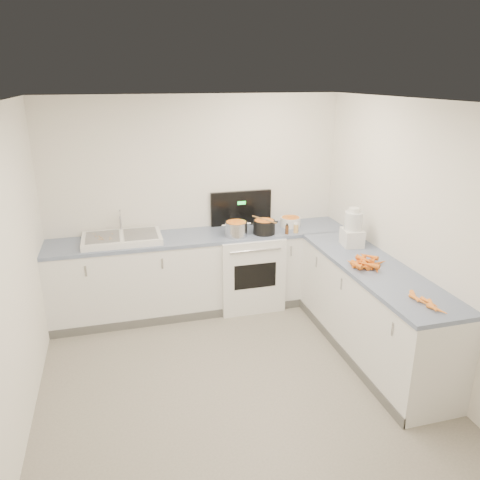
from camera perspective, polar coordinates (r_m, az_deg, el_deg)
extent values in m
cube|color=white|center=(5.63, -4.56, -4.07)|extent=(3.50, 0.60, 0.90)
cube|color=slate|center=(5.46, -4.69, 0.45)|extent=(3.50, 0.62, 0.04)
cube|color=white|center=(4.92, 15.73, -8.45)|extent=(0.60, 2.20, 0.90)
cube|color=slate|center=(4.72, 16.25, -3.39)|extent=(0.62, 2.20, 0.04)
cube|color=white|center=(5.72, 0.91, -3.61)|extent=(0.76, 0.65, 0.90)
cube|color=black|center=(5.77, 0.13, 3.94)|extent=(0.76, 0.05, 0.42)
cube|color=white|center=(5.37, -14.18, 0.18)|extent=(0.86, 0.52, 0.07)
cube|color=slate|center=(5.36, -16.40, 0.38)|extent=(0.36, 0.42, 0.01)
cube|color=slate|center=(5.36, -12.03, 0.76)|extent=(0.36, 0.42, 0.01)
cylinder|color=silver|center=(5.53, -14.38, 2.42)|extent=(0.03, 0.03, 0.24)
cylinder|color=silver|center=(5.37, -0.47, 1.25)|extent=(0.34, 0.34, 0.19)
cylinder|color=black|center=(5.46, 2.96, 1.49)|extent=(0.26, 0.26, 0.18)
cylinder|color=#AD7A47|center=(5.43, 2.97, 2.51)|extent=(0.19, 0.36, 0.02)
cylinder|color=white|center=(5.76, 6.17, 2.22)|extent=(0.26, 0.26, 0.11)
cylinder|color=#593319|center=(5.47, 5.74, 1.25)|extent=(0.04, 0.04, 0.10)
cylinder|color=#E5B266|center=(5.54, 6.84, 1.40)|extent=(0.06, 0.06, 0.10)
cube|color=white|center=(5.21, 13.49, 0.30)|extent=(0.24, 0.28, 0.18)
cylinder|color=silver|center=(5.15, 13.65, 2.28)|extent=(0.19, 0.19, 0.19)
cylinder|color=white|center=(5.12, 13.76, 3.56)|extent=(0.11, 0.11, 0.05)
cone|color=orange|center=(4.76, 14.53, -2.44)|extent=(0.15, 0.17, 0.05)
cone|color=orange|center=(4.66, 13.67, -2.89)|extent=(0.07, 0.21, 0.04)
cone|color=orange|center=(4.76, 16.57, -2.72)|extent=(0.19, 0.10, 0.04)
cone|color=orange|center=(4.69, 14.96, -2.83)|extent=(0.07, 0.19, 0.05)
cone|color=orange|center=(4.82, 15.80, -2.33)|extent=(0.20, 0.14, 0.05)
cone|color=orange|center=(4.61, 16.33, -3.42)|extent=(0.11, 0.17, 0.04)
cone|color=orange|center=(4.73, 14.49, -2.65)|extent=(0.20, 0.15, 0.04)
cone|color=orange|center=(4.64, 14.58, -3.12)|extent=(0.18, 0.18, 0.04)
cone|color=orange|center=(4.73, 14.10, -2.58)|extent=(0.15, 0.16, 0.05)
cone|color=orange|center=(4.69, 15.06, -2.90)|extent=(0.10, 0.21, 0.04)
cone|color=orange|center=(4.67, 14.60, -2.99)|extent=(0.20, 0.05, 0.04)
cone|color=orange|center=(4.64, 14.32, -2.99)|extent=(0.11, 0.20, 0.05)
cone|color=orange|center=(4.65, 14.74, -2.77)|extent=(0.16, 0.16, 0.05)
cone|color=orange|center=(4.60, 15.37, -2.90)|extent=(0.18, 0.20, 0.05)
cone|color=orange|center=(4.60, 15.06, -3.14)|extent=(0.22, 0.06, 0.04)
cone|color=orange|center=(4.55, 13.91, -2.92)|extent=(0.08, 0.18, 0.04)
cone|color=orange|center=(4.71, 14.60, -2.38)|extent=(0.17, 0.18, 0.05)
cone|color=orange|center=(4.67, 14.95, -2.58)|extent=(0.06, 0.17, 0.04)
cone|color=orange|center=(4.70, 14.85, -2.29)|extent=(0.11, 0.18, 0.05)
cone|color=orange|center=(4.78, 15.47, -1.91)|extent=(0.14, 0.18, 0.04)
cone|color=orange|center=(4.73, 16.00, -2.33)|extent=(0.15, 0.15, 0.05)
cone|color=orange|center=(4.00, 22.90, -7.79)|extent=(0.09, 0.17, 0.04)
cone|color=orange|center=(4.05, 22.42, -7.43)|extent=(0.10, 0.19, 0.04)
cone|color=orange|center=(4.10, 22.06, -7.05)|extent=(0.07, 0.17, 0.04)
cone|color=orange|center=(4.11, 20.99, -6.82)|extent=(0.07, 0.20, 0.04)
cone|color=orange|center=(4.15, 20.53, -6.48)|extent=(0.10, 0.19, 0.04)
cube|color=tan|center=(5.43, -15.75, 0.71)|extent=(0.03, 0.02, 0.00)
cube|color=tan|center=(5.28, -16.72, 0.11)|extent=(0.04, 0.02, 0.00)
cube|color=tan|center=(5.32, -16.55, 0.29)|extent=(0.04, 0.04, 0.00)
cube|color=tan|center=(5.38, -16.78, 0.44)|extent=(0.03, 0.04, 0.00)
cube|color=tan|center=(5.26, -16.41, 0.09)|extent=(0.04, 0.02, 0.00)
cube|color=tan|center=(5.24, -15.49, 0.12)|extent=(0.03, 0.04, 0.00)
cube|color=tan|center=(5.42, -15.31, 0.75)|extent=(0.02, 0.04, 0.00)
cube|color=tan|center=(5.31, -15.56, 0.32)|extent=(0.02, 0.03, 0.00)
cube|color=tan|center=(5.28, -16.56, 0.11)|extent=(0.04, 0.04, 0.00)
cube|color=tan|center=(5.48, -17.40, 0.72)|extent=(0.05, 0.03, 0.00)
cube|color=tan|center=(5.38, -17.18, 0.45)|extent=(0.02, 0.04, 0.00)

